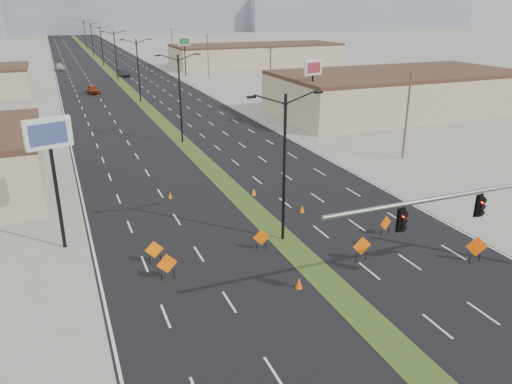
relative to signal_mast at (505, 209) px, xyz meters
name	(u,v)px	position (x,y,z in m)	size (l,w,h in m)	color
ground	(388,341)	(-8.56, -2.00, -4.79)	(600.00, 600.00, 0.00)	gray
road_surface	(116,77)	(-8.56, 98.00, -4.79)	(25.00, 400.00, 0.02)	black
median_strip	(116,77)	(-8.56, 98.00, -4.79)	(2.00, 400.00, 0.04)	#2B4B1A
building_se_near	(397,94)	(25.44, 43.00, -2.04)	(36.00, 18.00, 5.50)	#C0B089
building_se_far	(257,56)	(29.44, 108.00, -2.29)	(44.00, 16.00, 5.00)	#C0B089
mesa_center	(138,7)	(31.44, 298.00, 9.21)	(220.00, 50.00, 28.00)	gray
mesa_east	(351,14)	(171.44, 288.00, 4.21)	(160.00, 50.00, 18.00)	gray
mesa_backdrop	(9,3)	(-38.56, 318.00, 11.21)	(140.00, 50.00, 32.00)	gray
signal_mast	(505,209)	(0.00, 0.00, 0.00)	(16.30, 0.60, 8.00)	slate
streetlight_0	(284,164)	(-8.56, 10.00, 0.63)	(5.15, 0.24, 10.02)	black
streetlight_1	(180,96)	(-8.56, 38.00, 0.63)	(5.15, 0.24, 10.02)	black
streetlight_2	(138,69)	(-8.56, 66.00, 0.63)	(5.15, 0.24, 10.02)	black
streetlight_3	(116,54)	(-8.56, 94.00, 0.63)	(5.15, 0.24, 10.02)	black
streetlight_4	(102,44)	(-8.56, 122.00, 0.63)	(5.15, 0.24, 10.02)	black
streetlight_5	(92,38)	(-8.56, 150.00, 0.63)	(5.15, 0.24, 10.02)	black
streetlight_6	(85,34)	(-8.56, 178.00, 0.63)	(5.15, 0.24, 10.02)	black
utility_pole_0	(407,114)	(11.44, 23.00, -0.12)	(1.60, 0.20, 9.00)	#4C3823
utility_pole_1	(270,73)	(11.44, 58.00, -0.12)	(1.60, 0.20, 9.00)	#4C3823
utility_pole_2	(208,54)	(11.44, 93.00, -0.12)	(1.60, 0.20, 9.00)	#4C3823
utility_pole_3	(172,44)	(11.44, 128.00, -0.12)	(1.60, 0.20, 9.00)	#4C3823
car_left	(93,89)	(-15.11, 77.54, -4.05)	(1.76, 4.36, 1.49)	maroon
car_mid	(124,73)	(-6.56, 98.94, -4.03)	(1.61, 4.61, 1.52)	black
car_far	(60,67)	(-19.53, 116.86, -4.07)	(2.02, 4.97, 1.44)	#A6ABB0
construction_sign_0	(154,250)	(-17.42, 9.88, -3.89)	(1.16, 0.14, 1.54)	#FF6F05
construction_sign_1	(167,264)	(-17.10, 7.67, -3.81)	(1.25, 0.15, 1.67)	#FC5E05
construction_sign_2	(261,238)	(-10.56, 9.05, -3.93)	(1.07, 0.37, 1.47)	#E35704
construction_sign_3	(362,247)	(-5.28, 5.33, -3.80)	(1.26, 0.11, 1.68)	#F45C05
construction_sign_4	(477,247)	(1.18, 2.45, -3.73)	(1.25, 0.58, 1.80)	#EC4B04
construction_sign_5	(386,224)	(-1.61, 7.94, -3.95)	(1.05, 0.33, 1.44)	#D75404
cone_0	(299,283)	(-10.40, 3.86, -4.45)	(0.41, 0.41, 0.68)	#EA5804
cone_1	(302,209)	(-5.17, 13.73, -4.49)	(0.36, 0.36, 0.61)	orange
cone_2	(254,192)	(-7.25, 18.60, -4.48)	(0.38, 0.38, 0.63)	orange
cone_3	(170,195)	(-14.01, 20.53, -4.51)	(0.34, 0.34, 0.57)	orange
pole_sign_west	(50,144)	(-22.56, 14.41, 2.28)	(2.83, 1.15, 8.73)	black
pole_sign_east_near	(313,73)	(9.03, 39.04, 2.21)	(2.80, 1.13, 8.65)	black
pole_sign_east_far	(184,45)	(6.52, 94.41, 2.05)	(2.75, 1.08, 8.46)	black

